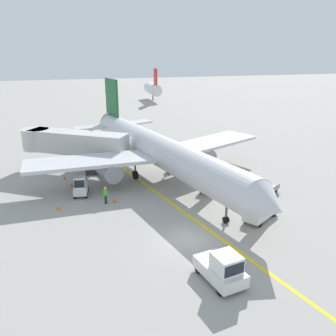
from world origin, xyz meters
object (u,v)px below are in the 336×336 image
at_px(pushback_tug, 222,269).
at_px(ground_crew_marshaller, 105,195).
at_px(safety_cone_nose_left, 58,208).
at_px(safety_cone_wingtip_right, 115,200).
at_px(airliner, 158,150).
at_px(baggage_tug_near_wing, 81,187).
at_px(baggage_cart_loaded, 266,190).
at_px(safety_cone_wingtip_left, 64,177).
at_px(belt_loader_aft_hold, 260,211).
at_px(jet_bridge, 67,142).
at_px(belt_loader_forward_hold, 213,183).
at_px(safety_cone_nose_right, 72,184).

xyz_separation_m(pushback_tug, ground_crew_marshaller, (-5.86, 14.02, -0.08)).
distance_m(safety_cone_nose_left, safety_cone_wingtip_right, 5.20).
xyz_separation_m(airliner, baggage_tug_near_wing, (-8.60, -2.45, -2.49)).
distance_m(baggage_cart_loaded, safety_cone_wingtip_left, 22.10).
relative_size(baggage_tug_near_wing, ground_crew_marshaller, 1.50).
bearing_deg(ground_crew_marshaller, belt_loader_aft_hold, -28.58).
xyz_separation_m(belt_loader_aft_hold, ground_crew_marshaller, (-12.49, 6.80, 0.13)).
bearing_deg(baggage_cart_loaded, jet_bridge, 146.65).
relative_size(belt_loader_aft_hold, baggage_cart_loaded, 1.36).
bearing_deg(baggage_tug_near_wing, pushback_tug, -64.14).
distance_m(belt_loader_aft_hold, safety_cone_wingtip_right, 13.51).
bearing_deg(belt_loader_forward_hold, ground_crew_marshaller, -177.58).
distance_m(ground_crew_marshaller, safety_cone_wingtip_left, 8.86).
bearing_deg(jet_bridge, baggage_cart_loaded, -33.35).
bearing_deg(airliner, safety_cone_nose_right, 177.67).
bearing_deg(safety_cone_nose_right, jet_bridge, 91.49).
height_order(safety_cone_nose_left, safety_cone_nose_right, same).
bearing_deg(safety_cone_wingtip_left, jet_bridge, 76.78).
height_order(airliner, baggage_tug_near_wing, airliner).
distance_m(jet_bridge, safety_cone_nose_right, 6.28).
relative_size(jet_bridge, belt_loader_forward_hold, 2.59).
relative_size(baggage_tug_near_wing, belt_loader_aft_hold, 0.52).
bearing_deg(jet_bridge, safety_cone_wingtip_right, -69.33).
bearing_deg(pushback_tug, safety_cone_nose_left, 126.60).
bearing_deg(belt_loader_forward_hold, safety_cone_nose_right, 160.64).
bearing_deg(safety_cone_wingtip_right, safety_cone_nose_left, -176.84).
xyz_separation_m(belt_loader_forward_hold, safety_cone_wingtip_left, (-14.99, 7.47, -0.56)).
bearing_deg(safety_cone_nose_right, safety_cone_wingtip_right, -54.17).
height_order(ground_crew_marshaller, safety_cone_nose_left, ground_crew_marshaller).
bearing_deg(ground_crew_marshaller, safety_cone_wingtip_right, 1.25).
bearing_deg(belt_loader_aft_hold, safety_cone_wingtip_left, 138.01).
distance_m(safety_cone_nose_left, safety_cone_nose_right, 5.86).
xyz_separation_m(baggage_cart_loaded, ground_crew_marshaller, (-15.94, 1.83, 0.44)).
bearing_deg(baggage_cart_loaded, safety_cone_nose_left, 175.60).
distance_m(baggage_tug_near_wing, safety_cone_nose_right, 3.06).
xyz_separation_m(ground_crew_marshaller, safety_cone_wingtip_left, (-3.89, 7.93, -0.69)).
bearing_deg(baggage_cart_loaded, safety_cone_nose_right, 159.06).
relative_size(belt_loader_aft_hold, safety_cone_nose_right, 11.05).
relative_size(airliner, belt_loader_aft_hold, 7.17).
bearing_deg(safety_cone_nose_right, safety_cone_wingtip_left, 108.01).
xyz_separation_m(safety_cone_nose_left, safety_cone_nose_right, (1.27, 5.72, 0.00)).
height_order(baggage_tug_near_wing, baggage_cart_loaded, baggage_tug_near_wing).
bearing_deg(pushback_tug, safety_cone_nose_right, 114.67).
relative_size(ground_crew_marshaller, safety_cone_nose_right, 3.86).
bearing_deg(safety_cone_wingtip_left, airliner, -15.58).
height_order(pushback_tug, safety_cone_wingtip_right, pushback_tug).
xyz_separation_m(airliner, safety_cone_wingtip_right, (-5.56, -5.05, -3.20)).
bearing_deg(airliner, jet_bridge, 149.28).
height_order(pushback_tug, baggage_tug_near_wing, pushback_tug).
bearing_deg(safety_cone_nose_right, pushback_tug, -65.33).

